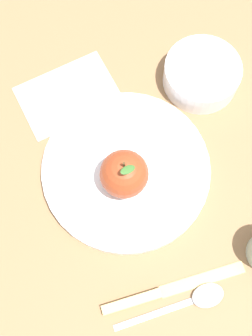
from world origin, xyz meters
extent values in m
plane|color=olive|center=(0.00, 0.00, 0.00)|extent=(2.40, 2.40, 0.00)
cylinder|color=white|center=(-0.03, 0.01, 0.01)|extent=(0.27, 0.27, 0.02)
torus|color=white|center=(-0.03, 0.01, 0.02)|extent=(0.27, 0.27, 0.01)
sphere|color=#9E3D1E|center=(-0.02, -0.01, 0.06)|extent=(0.07, 0.07, 0.07)
cylinder|color=#4C3319|center=(-0.02, -0.01, 0.10)|extent=(0.00, 0.00, 0.02)
ellipsoid|color=#386628|center=(-0.01, -0.01, 0.10)|extent=(0.01, 0.02, 0.01)
cylinder|color=white|center=(-0.11, 0.20, 0.02)|extent=(0.13, 0.13, 0.04)
torus|color=white|center=(-0.11, 0.20, 0.04)|extent=(0.13, 0.13, 0.01)
cylinder|color=#BBBBBD|center=(-0.11, 0.20, 0.04)|extent=(0.10, 0.10, 0.01)
cube|color=#D8B766|center=(0.17, 0.02, 0.00)|extent=(0.05, 0.13, 0.00)
cube|color=#D8B766|center=(0.14, -0.09, 0.01)|extent=(0.04, 0.09, 0.01)
ellipsoid|color=silver|center=(0.19, 0.01, 0.01)|extent=(0.04, 0.05, 0.01)
cube|color=silver|center=(0.17, -0.07, 0.00)|extent=(0.03, 0.12, 0.01)
cube|color=beige|center=(-0.20, -0.01, 0.00)|extent=(0.12, 0.17, 0.00)
camera|label=1|loc=(0.15, -0.11, 0.68)|focal=46.98mm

